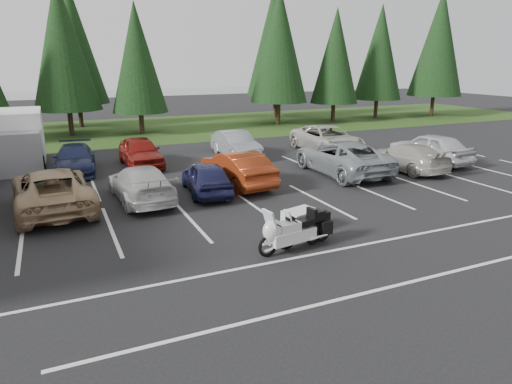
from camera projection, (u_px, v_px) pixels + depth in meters
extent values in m
plane|color=black|center=(257.00, 219.00, 16.25)|extent=(120.00, 120.00, 0.00)
cube|color=#213B12|center=(137.00, 130.00, 37.30)|extent=(80.00, 16.00, 0.01)
cube|color=slate|center=(127.00, 100.00, 66.05)|extent=(70.00, 50.00, 0.02)
cube|color=silver|center=(236.00, 203.00, 18.01)|extent=(32.00, 16.00, 0.01)
cylinder|color=#332316|center=(70.00, 118.00, 34.01)|extent=(0.36, 0.36, 2.62)
cone|color=black|center=(62.00, 44.00, 32.56)|extent=(4.80, 4.80, 9.27)
cylinder|color=#332316|center=(141.00, 119.00, 34.88)|extent=(0.36, 0.36, 2.26)
cone|color=black|center=(137.00, 58.00, 33.63)|extent=(4.14, 4.14, 7.99)
cylinder|color=#332316|center=(278.00, 109.00, 39.97)|extent=(0.36, 0.36, 2.69)
cone|color=black|center=(279.00, 45.00, 38.48)|extent=(4.93, 4.93, 9.52)
cylinder|color=#332316|center=(333.00, 109.00, 41.92)|extent=(0.36, 0.36, 2.33)
cone|color=black|center=(336.00, 56.00, 40.62)|extent=(4.27, 4.27, 8.24)
cylinder|color=#332316|center=(376.00, 105.00, 44.76)|extent=(0.36, 0.36, 2.47)
cone|color=black|center=(380.00, 52.00, 43.38)|extent=(4.53, 4.53, 8.76)
cylinder|color=#332316|center=(432.00, 102.00, 45.92)|extent=(0.36, 0.36, 2.83)
cone|color=black|center=(439.00, 43.00, 44.35)|extent=(5.19, 5.19, 10.03)
cylinder|color=#332316|center=(80.00, 111.00, 38.42)|extent=(0.36, 0.36, 2.71)
cone|color=black|center=(73.00, 43.00, 36.91)|extent=(4.97, 4.97, 9.61)
cylinder|color=#332316|center=(275.00, 102.00, 44.83)|extent=(0.36, 0.36, 3.00)
cone|color=black|center=(276.00, 38.00, 43.17)|extent=(5.50, 5.50, 10.62)
imported|color=#9D7E5B|center=(52.00, 190.00, 17.02)|extent=(3.01, 5.91, 1.60)
imported|color=#B9B9B6|center=(141.00, 183.00, 18.24)|extent=(2.22, 4.97, 1.41)
imported|color=#191B3F|center=(206.00, 177.00, 19.21)|extent=(2.05, 4.21, 1.38)
imported|color=maroon|center=(237.00, 168.00, 20.48)|extent=(2.09, 4.86, 1.56)
imported|color=gray|center=(342.00, 157.00, 22.57)|extent=(2.91, 6.04, 1.66)
imported|color=#AAA69C|center=(406.00, 157.00, 23.31)|extent=(2.23, 4.88, 1.38)
imported|color=silver|center=(430.00, 148.00, 24.96)|extent=(2.29, 4.98, 1.65)
imported|color=#1A2042|center=(75.00, 159.00, 22.84)|extent=(2.30, 4.82, 1.36)
imported|color=maroon|center=(140.00, 152.00, 24.16)|extent=(1.92, 4.58, 1.55)
imported|color=gray|center=(236.00, 144.00, 26.55)|extent=(1.65, 4.55, 1.49)
imported|color=beige|center=(327.00, 139.00, 28.00)|extent=(2.68, 5.74, 1.59)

